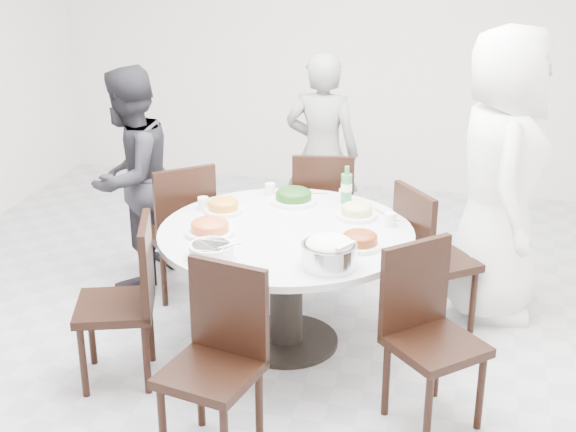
% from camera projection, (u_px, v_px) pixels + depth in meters
% --- Properties ---
extents(floor, '(6.00, 6.00, 0.01)m').
position_uv_depth(floor, '(296.00, 337.00, 5.02)').
color(floor, '#B8B8BD').
rests_on(floor, ground).
extents(wall_back, '(6.00, 0.01, 2.80)m').
position_uv_depth(wall_back, '(371.00, 39.00, 7.23)').
color(wall_back, white).
rests_on(wall_back, ground).
extents(dining_table, '(1.50, 1.50, 0.75)m').
position_uv_depth(dining_table, '(286.00, 288.00, 4.82)').
color(dining_table, silver).
rests_on(dining_table, floor).
extents(chair_ne, '(0.59, 0.59, 0.95)m').
position_uv_depth(chair_ne, '(437.00, 258.00, 4.98)').
color(chair_ne, black).
rests_on(chair_ne, floor).
extents(chair_n, '(0.48, 0.48, 0.95)m').
position_uv_depth(chair_n, '(323.00, 212.00, 5.73)').
color(chair_n, black).
rests_on(chair_n, floor).
extents(chair_nw, '(0.59, 0.59, 0.95)m').
position_uv_depth(chair_nw, '(177.00, 227.00, 5.46)').
color(chair_nw, black).
rests_on(chair_nw, floor).
extents(chair_sw, '(0.53, 0.53, 0.95)m').
position_uv_depth(chair_sw, '(114.00, 303.00, 4.42)').
color(chair_sw, black).
rests_on(chair_sw, floor).
extents(chair_s, '(0.50, 0.50, 0.95)m').
position_uv_depth(chair_s, '(210.00, 369.00, 3.79)').
color(chair_s, black).
rests_on(chair_s, floor).
extents(chair_se, '(0.59, 0.59, 0.95)m').
position_uv_depth(chair_se, '(436.00, 341.00, 4.03)').
color(chair_se, black).
rests_on(chair_se, floor).
extents(diner_right, '(0.68, 0.97, 1.88)m').
position_uv_depth(diner_right, '(501.00, 176.00, 5.02)').
color(diner_right, white).
rests_on(diner_right, floor).
extents(diner_middle, '(0.58, 0.39, 1.54)m').
position_uv_depth(diner_middle, '(322.00, 154.00, 6.05)').
color(diner_middle, black).
rests_on(diner_middle, floor).
extents(diner_left, '(0.70, 0.83, 1.54)m').
position_uv_depth(diner_left, '(130.00, 178.00, 5.52)').
color(diner_left, black).
rests_on(diner_left, floor).
extents(dish_greens, '(0.29, 0.29, 0.08)m').
position_uv_depth(dish_greens, '(294.00, 197.00, 5.11)').
color(dish_greens, white).
rests_on(dish_greens, dining_table).
extents(dish_pale, '(0.24, 0.24, 0.06)m').
position_uv_depth(dish_pale, '(357.00, 212.00, 4.86)').
color(dish_pale, white).
rests_on(dish_pale, dining_table).
extents(dish_orange, '(0.24, 0.24, 0.06)m').
position_uv_depth(dish_orange, '(223.00, 207.00, 4.94)').
color(dish_orange, white).
rests_on(dish_orange, dining_table).
extents(dish_redbrown, '(0.25, 0.25, 0.06)m').
position_uv_depth(dish_redbrown, '(360.00, 242.00, 4.44)').
color(dish_redbrown, white).
rests_on(dish_redbrown, dining_table).
extents(dish_tofu, '(0.28, 0.28, 0.07)m').
position_uv_depth(dish_tofu, '(210.00, 229.00, 4.61)').
color(dish_tofu, white).
rests_on(dish_tofu, dining_table).
extents(rice_bowl, '(0.30, 0.30, 0.13)m').
position_uv_depth(rice_bowl, '(329.00, 255.00, 4.19)').
color(rice_bowl, silver).
rests_on(rice_bowl, dining_table).
extents(soup_bowl, '(0.24, 0.24, 0.07)m').
position_uv_depth(soup_bowl, '(211.00, 251.00, 4.31)').
color(soup_bowl, white).
rests_on(soup_bowl, dining_table).
extents(beverage_bottle, '(0.07, 0.07, 0.24)m').
position_uv_depth(beverage_bottle, '(347.00, 185.00, 5.07)').
color(beverage_bottle, '#317C40').
rests_on(beverage_bottle, dining_table).
extents(tea_cups, '(0.07, 0.07, 0.08)m').
position_uv_depth(tea_cups, '(309.00, 191.00, 5.21)').
color(tea_cups, white).
rests_on(tea_cups, dining_table).
extents(chopsticks, '(0.24, 0.04, 0.01)m').
position_uv_depth(chopsticks, '(305.00, 193.00, 5.27)').
color(chopsticks, tan).
rests_on(chopsticks, dining_table).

